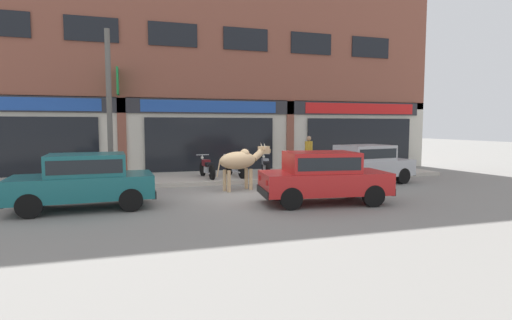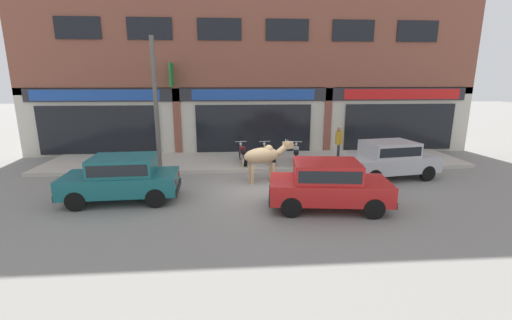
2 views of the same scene
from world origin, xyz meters
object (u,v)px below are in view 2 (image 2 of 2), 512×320
object	(u,v)px
motorcycle_1	(268,154)
car_1	(122,176)
utility_pole	(156,105)
car_0	(328,183)
motorcycle_0	(243,154)
pedestrian	(339,140)
car_2	(390,158)
motorcycle_2	(296,155)
cow	(264,156)

from	to	relation	value
motorcycle_1	car_1	bearing A→B (deg)	-141.19
motorcycle_1	utility_pole	bearing A→B (deg)	-170.52
car_0	motorcycle_0	world-z (taller)	car_0
pedestrian	utility_pole	world-z (taller)	utility_pole
car_1	pedestrian	bearing A→B (deg)	26.26
car_2	motorcycle_2	bearing A→B (deg)	148.80
motorcycle_0	motorcycle_2	world-z (taller)	same
car_0	motorcycle_1	size ratio (longest dim) A/B	2.08
motorcycle_2	pedestrian	size ratio (longest dim) A/B	1.12
car_1	pedestrian	size ratio (longest dim) A/B	2.30
cow	motorcycle_2	bearing A→B (deg)	52.73
motorcycle_0	pedestrian	xyz separation A→B (m)	(4.31, -0.05, 0.60)
motorcycle_2	utility_pole	xyz separation A→B (m)	(-5.83, -0.59, 2.25)
motorcycle_1	motorcycle_2	xyz separation A→B (m)	(1.21, -0.18, 0.00)
motorcycle_2	utility_pole	world-z (taller)	utility_pole
car_1	motorcycle_2	xyz separation A→B (m)	(6.33, 3.93, -0.27)
cow	motorcycle_0	bearing A→B (deg)	107.08
car_2	motorcycle_1	distance (m)	5.05
pedestrian	utility_pole	size ratio (longest dim) A/B	0.30
pedestrian	cow	bearing A→B (deg)	-147.41
car_1	car_0	bearing A→B (deg)	-10.18
cow	car_0	distance (m)	3.35
car_2	pedestrian	bearing A→B (deg)	122.25
motorcycle_0	motorcycle_2	size ratio (longest dim) A/B	1.01
utility_pole	car_2	bearing A→B (deg)	-8.84
motorcycle_0	motorcycle_1	distance (m)	1.13
cow	motorcycle_0	size ratio (longest dim) A/B	1.15
motorcycle_1	motorcycle_0	bearing A→B (deg)	178.52
cow	utility_pole	distance (m)	4.83
car_2	pedestrian	world-z (taller)	pedestrian
motorcycle_1	motorcycle_2	bearing A→B (deg)	-8.40
car_2	utility_pole	world-z (taller)	utility_pole
cow	car_2	size ratio (longest dim) A/B	0.55
motorcycle_0	motorcycle_2	distance (m)	2.36
motorcycle_0	cow	bearing A→B (deg)	-72.92
pedestrian	motorcycle_2	bearing A→B (deg)	-175.48
cow	car_0	xyz separation A→B (m)	(1.62, -2.93, -0.19)
car_0	motorcycle_0	bearing A→B (deg)	113.94
car_2	car_1	bearing A→B (deg)	-168.77
motorcycle_2	pedestrian	xyz separation A→B (m)	(1.96, 0.15, 0.60)
car_1	car_2	bearing A→B (deg)	11.23
car_1	car_2	world-z (taller)	same
cow	car_0	world-z (taller)	cow
car_2	motorcycle_0	size ratio (longest dim) A/B	2.09
car_2	utility_pole	distance (m)	9.48
cow	motorcycle_1	size ratio (longest dim) A/B	1.16
cow	pedestrian	bearing A→B (deg)	32.59
car_1	motorcycle_2	world-z (taller)	car_1
car_1	cow	bearing A→B (deg)	20.90
motorcycle_2	motorcycle_0	bearing A→B (deg)	174.92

